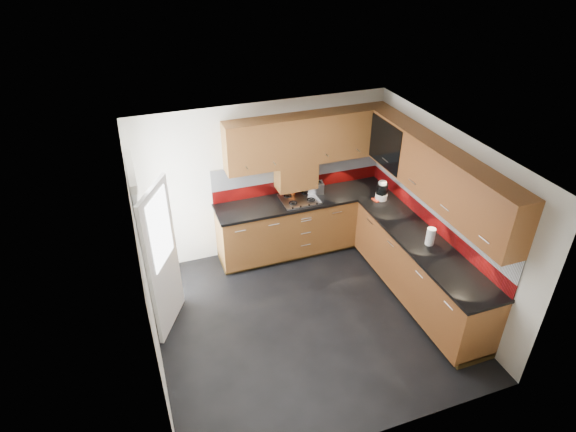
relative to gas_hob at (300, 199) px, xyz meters
name	(u,v)px	position (x,y,z in m)	size (l,w,h in m)	color
room	(309,224)	(-0.45, -1.47, 0.54)	(4.00, 3.80, 2.64)	black
base_cabinets	(357,247)	(0.62, -0.75, -0.52)	(2.70, 3.20, 0.95)	#582A13
countertop	(359,220)	(0.60, -0.77, -0.03)	(2.72, 3.22, 0.04)	black
backsplash	(367,192)	(0.83, -0.54, 0.26)	(2.70, 3.20, 0.54)	maroon
upper_cabinets	(373,156)	(0.78, -0.69, 0.88)	(2.50, 3.20, 0.72)	#582A13
extractor_hood	(296,175)	(0.00, 0.17, 0.33)	(0.60, 0.33, 0.40)	#582A13
glass_cabinet	(394,141)	(1.26, -0.40, 0.91)	(0.32, 0.80, 0.66)	black
back_door	(152,251)	(-2.23, -0.72, 0.08)	(0.42, 1.19, 2.04)	white
gas_hob	(300,199)	(0.00, 0.00, 0.00)	(0.55, 0.49, 0.04)	silver
utensil_pot	(291,189)	(-0.06, 0.20, 0.08)	(0.11, 0.11, 0.41)	#DF5315
toaster	(315,188)	(0.30, 0.13, 0.07)	(0.27, 0.19, 0.18)	silver
food_processor	(382,191)	(1.16, -0.39, 0.12)	(0.18, 0.18, 0.30)	white
paper_towel	(430,236)	(1.17, -1.64, 0.10)	(0.11, 0.11, 0.24)	white
orange_cloth	(378,199)	(1.11, -0.39, -0.01)	(0.15, 0.13, 0.02)	red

